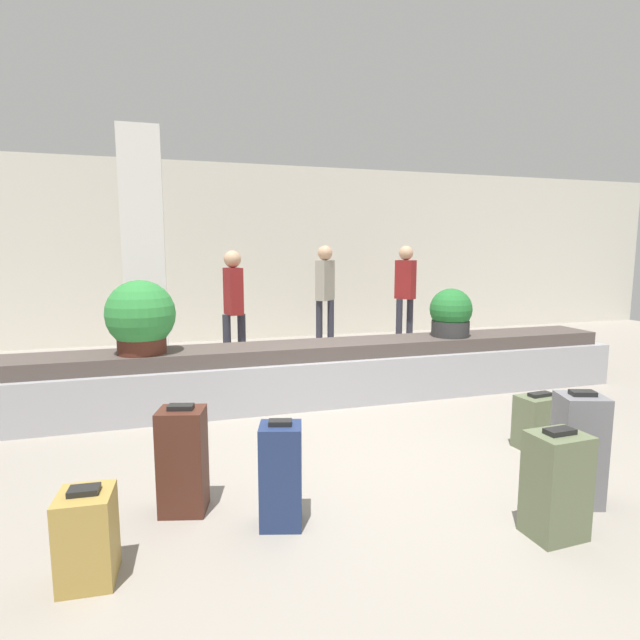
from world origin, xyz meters
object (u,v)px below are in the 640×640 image
suitcase_2 (579,449)px  potted_plant_1 (141,318)px  potted_plant_0 (451,314)px  traveler_2 (405,287)px  suitcase_1 (87,537)px  suitcase_0 (281,475)px  suitcase_4 (183,460)px  suitcase_3 (538,422)px  suitcase_5 (556,485)px  traveler_0 (325,288)px  pillar (144,254)px  traveler_1 (233,300)px

suitcase_2 → potted_plant_1: size_ratio=1.05×
potted_plant_0 → traveler_2: traveler_2 is taller
suitcase_1 → suitcase_0: bearing=16.3°
suitcase_4 → traveler_2: bearing=65.1°
suitcase_3 → suitcase_5: 1.39m
suitcase_2 → potted_plant_1: potted_plant_1 is taller
traveler_0 → potted_plant_0: bearing=64.2°
traveler_0 → traveler_2: traveler_0 is taller
suitcase_3 → potted_plant_1: size_ratio=0.66×
pillar → traveler_2: 4.24m
pillar → suitcase_1: bearing=-91.5°
pillar → suitcase_3: pillar is taller
pillar → suitcase_5: bearing=-63.5°
suitcase_0 → suitcase_4: size_ratio=0.94×
traveler_0 → traveler_2: size_ratio=1.00×
suitcase_4 → potted_plant_0: 3.73m
potted_plant_0 → traveler_1: size_ratio=0.34×
suitcase_5 → traveler_2: (1.75, 5.52, 0.73)m
suitcase_1 → traveler_2: size_ratio=0.29×
suitcase_1 → suitcase_4: size_ratio=0.71×
suitcase_0 → suitcase_2: bearing=6.8°
suitcase_0 → traveler_2: bearing=72.3°
traveler_1 → suitcase_2: bearing=9.9°
suitcase_3 → traveler_2: bearing=72.5°
suitcase_4 → suitcase_2: bearing=0.3°
potted_plant_1 → traveler_2: bearing=32.6°
traveler_1 → traveler_2: (3.03, 1.00, 0.06)m
suitcase_5 → potted_plant_1: bearing=126.7°
suitcase_2 → traveler_1: size_ratio=0.46×
suitcase_4 → potted_plant_1: (-0.33, 1.99, 0.66)m
suitcase_1 → potted_plant_0: (3.56, 2.57, 0.68)m
traveler_1 → traveler_2: size_ratio=0.95×
suitcase_4 → suitcase_5: suitcase_4 is taller
suitcase_5 → potted_plant_1: size_ratio=0.90×
suitcase_1 → traveler_0: bearing=65.3°
potted_plant_0 → potted_plant_1: size_ratio=0.78×
traveler_2 → potted_plant_0: bearing=131.8°
traveler_0 → traveler_2: (1.39, -0.14, -0.00)m
potted_plant_0 → suitcase_1: bearing=-144.2°
suitcase_0 → traveler_0: 5.47m
pillar → suitcase_4: (0.35, -3.91, -1.26)m
suitcase_0 → suitcase_5: size_ratio=1.02×
suitcase_4 → potted_plant_0: (3.09, 2.01, 0.57)m
suitcase_3 → suitcase_4: 2.88m
suitcase_2 → traveler_2: traveler_2 is taller
suitcase_2 → potted_plant_0: size_ratio=1.34×
pillar → suitcase_2: bearing=-58.2°
potted_plant_1 → suitcase_1: bearing=-93.3°
pillar → suitcase_5: 5.52m
suitcase_2 → traveler_0: size_ratio=0.44×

